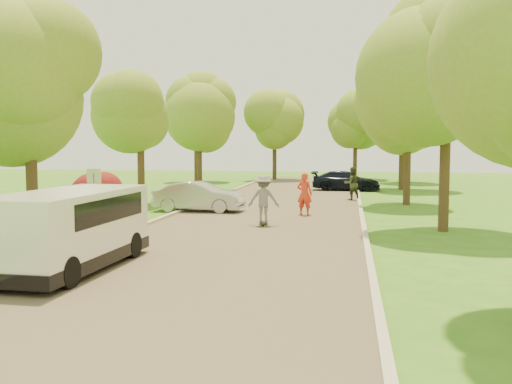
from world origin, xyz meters
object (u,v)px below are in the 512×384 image
Objects in this scene: person_olive at (352,184)px; longboard at (264,223)px; street_sign at (94,185)px; person_striped at (305,194)px; dark_sedan at (346,181)px; silver_sedan at (199,197)px; skateboarder at (264,199)px; minivan at (70,228)px.

longboard is at bearing 51.15° from person_olive.
street_sign is 1.17× the size of person_striped.
dark_sedan is 6.67m from person_olive.
silver_sedan is 2.25× the size of person_olive.
skateboarder is 11.16m from person_olive.
minivan is at bearing 168.45° from dark_sedan.
street_sign is at bearing 156.77° from dark_sedan.
person_striped is (1.28, 3.43, -0.09)m from skateboarder.
person_striped is (4.80, 11.78, -0.09)m from minivan.
street_sign is 0.48× the size of dark_sedan.
dark_sedan is at bearing 64.10° from street_sign.
minivan is 9.11m from longboard.
silver_sedan is (-0.10, 12.41, -0.34)m from minivan.
longboard is (3.62, -4.06, -0.58)m from silver_sedan.
dark_sedan is 2.51× the size of skateboarder.
skateboarder reaches higher than dark_sedan.
person_striped is (1.28, 3.43, 0.83)m from longboard.
dark_sedan is 2.44× the size of person_striped.
silver_sedan is at bearing 65.52° from street_sign.
dark_sedan is 4.84× the size of longboard.
street_sign reaches higher than longboard.
silver_sedan is 2.23× the size of person_striped.
longboard is 0.92m from skateboarder.
silver_sedan is at bearing -50.92° from longboard.
minivan is 1.16× the size of dark_sedan.
person_striped is at bearing 33.32° from street_sign.
minivan is 5.61× the size of longboard.
dark_sedan is at bearing -23.57° from silver_sedan.
dark_sedan is (6.50, 25.65, -0.36)m from minivan.
silver_sedan is at bearing 7.95° from person_striped.
skateboarder is (0.00, 0.00, 0.92)m from longboard.
dark_sedan is (9.10, 18.74, -0.91)m from street_sign.
skateboarder is (3.52, 8.35, 0.00)m from minivan.
silver_sedan is (2.50, 5.49, -0.88)m from street_sign.
silver_sedan is at bearing -50.92° from skateboarder.
minivan is 20.20m from person_olive.
silver_sedan is 4.95m from person_striped.
person_olive is (6.86, 19.00, -0.10)m from minivan.
street_sign is at bearing 112.42° from minivan.
skateboarder is (6.12, 1.43, -0.54)m from street_sign.
skateboarder is at bearing 180.00° from longboard.
skateboarder reaches higher than longboard.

